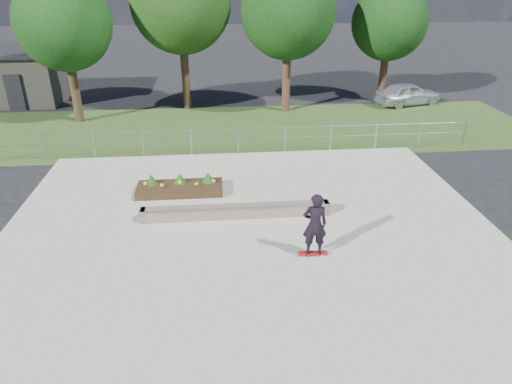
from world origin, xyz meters
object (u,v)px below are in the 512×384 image
grind_ledge (236,211)px  parked_car (408,94)px  planter_bed (180,187)px  skateboarder (315,225)px

grind_ledge → parked_car: (10.70, 12.74, 0.39)m
grind_ledge → parked_car: parked_car is taller
planter_bed → skateboarder: size_ratio=1.59×
grind_ledge → skateboarder: 3.19m
planter_bed → parked_car: parked_car is taller
planter_bed → parked_car: size_ratio=0.78×
planter_bed → skateboarder: skateboarder is taller
parked_car → grind_ledge: bearing=125.7°
planter_bed → parked_car: (12.59, 10.69, 0.41)m
planter_bed → skateboarder: 5.93m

